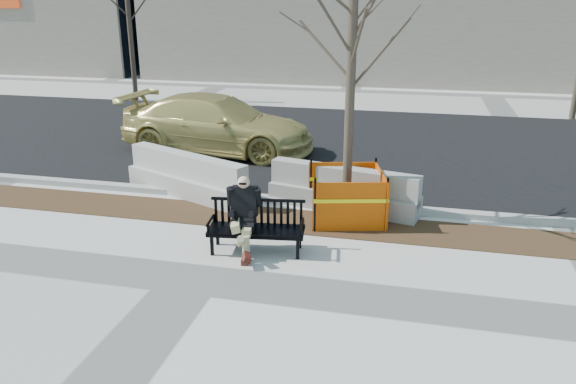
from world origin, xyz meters
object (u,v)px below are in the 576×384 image
(sedan, at_px, (218,151))
(jersey_barrier_right, at_px, (342,209))
(bench, at_px, (257,251))
(jersey_barrier_left, at_px, (189,194))
(tree_fence, at_px, (346,218))
(seated_man, at_px, (245,250))

(sedan, bearing_deg, jersey_barrier_right, -127.34)
(bench, xyz_separation_m, jersey_barrier_left, (-2.24, 2.43, 0.00))
(tree_fence, distance_m, jersey_barrier_left, 3.55)
(jersey_barrier_left, distance_m, jersey_barrier_right, 3.37)
(sedan, bearing_deg, jersey_barrier_left, -165.14)
(bench, xyz_separation_m, sedan, (-2.84, 5.98, 0.00))
(sedan, bearing_deg, bench, -149.33)
(bench, height_order, tree_fence, tree_fence)
(tree_fence, bearing_deg, jersey_barrier_right, 104.46)
(sedan, relative_size, jersey_barrier_right, 1.73)
(tree_fence, relative_size, jersey_barrier_left, 1.61)
(seated_man, xyz_separation_m, sedan, (-2.62, 5.96, 0.00))
(seated_man, xyz_separation_m, jersey_barrier_right, (1.35, 2.32, 0.00))
(seated_man, distance_m, jersey_barrier_right, 2.68)
(bench, height_order, sedan, sedan)
(tree_fence, distance_m, sedan, 5.84)
(bench, height_order, jersey_barrier_right, jersey_barrier_right)
(seated_man, height_order, tree_fence, tree_fence)
(bench, relative_size, sedan, 0.31)
(sedan, distance_m, jersey_barrier_right, 5.39)
(jersey_barrier_left, height_order, jersey_barrier_right, jersey_barrier_left)
(tree_fence, bearing_deg, jersey_barrier_left, 170.01)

